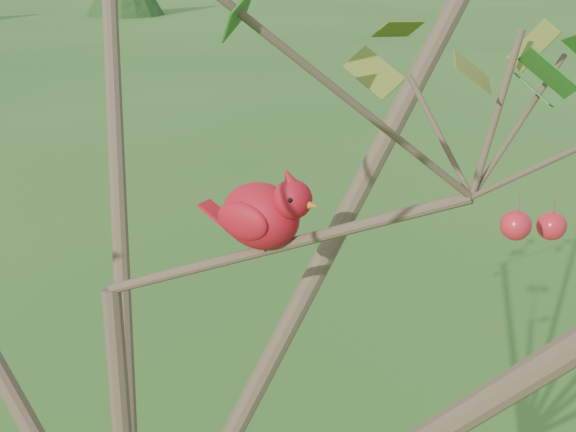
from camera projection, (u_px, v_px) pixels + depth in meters
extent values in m
sphere|color=red|center=(516.00, 225.00, 0.93)|extent=(0.04, 0.04, 0.04)
sphere|color=red|center=(552.00, 226.00, 0.98)|extent=(0.04, 0.04, 0.04)
ellipsoid|color=#B40F1A|center=(261.00, 216.00, 1.10)|extent=(0.15, 0.13, 0.10)
sphere|color=#B40F1A|center=(292.00, 199.00, 1.06)|extent=(0.07, 0.07, 0.06)
cone|color=#B40F1A|center=(290.00, 179.00, 1.05)|extent=(0.05, 0.04, 0.05)
cone|color=#D85914|center=(310.00, 205.00, 1.05)|extent=(0.03, 0.03, 0.02)
ellipsoid|color=black|center=(304.00, 204.00, 1.05)|extent=(0.02, 0.03, 0.03)
cube|color=#B40F1A|center=(223.00, 218.00, 1.15)|extent=(0.08, 0.05, 0.04)
ellipsoid|color=#B40F1A|center=(273.00, 206.00, 1.14)|extent=(0.10, 0.05, 0.06)
ellipsoid|color=#B40F1A|center=(243.00, 221.00, 1.07)|extent=(0.10, 0.05, 0.06)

